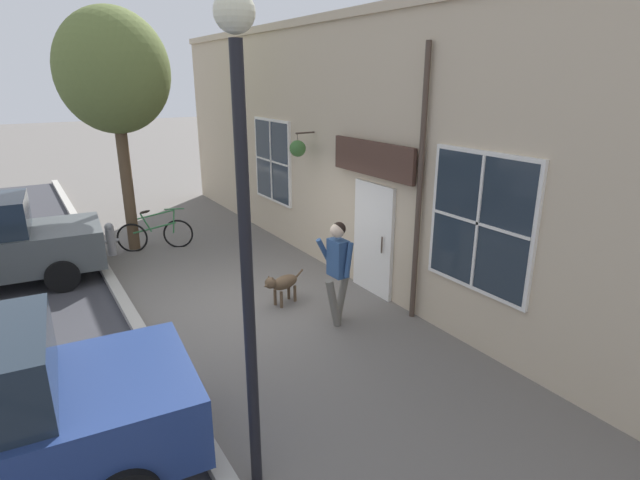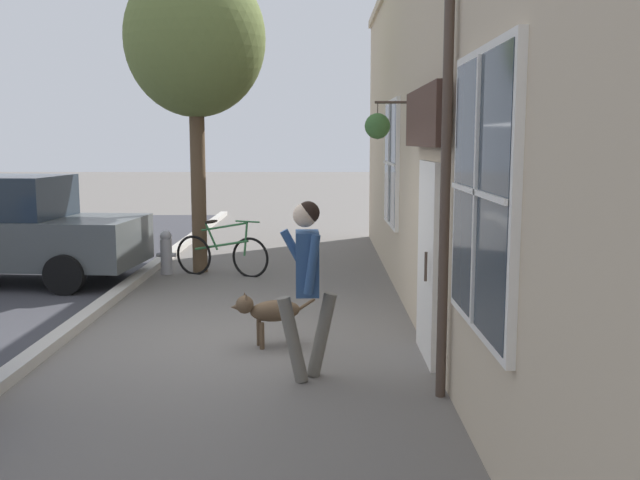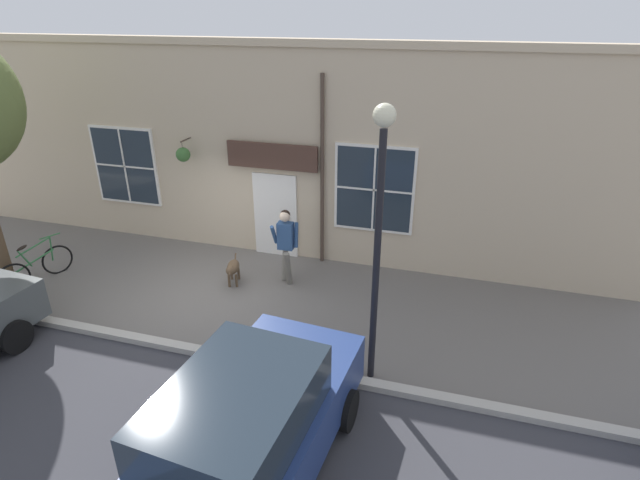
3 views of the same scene
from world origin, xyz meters
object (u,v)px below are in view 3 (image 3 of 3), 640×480
at_px(leaning_bicycle, 36,267).
at_px(street_lamp, 379,212).
at_px(parked_car_mid_block, 246,434).
at_px(dog_on_leash, 233,268).
at_px(pedestrian_walking, 286,240).

height_order(leaning_bicycle, street_lamp, street_lamp).
bearing_deg(parked_car_mid_block, street_lamp, 156.28).
distance_m(dog_on_leash, street_lamp, 4.88).
distance_m(pedestrian_walking, leaning_bicycle, 5.67).
relative_size(leaning_bicycle, parked_car_mid_block, 0.38).
height_order(pedestrian_walking, parked_car_mid_block, parked_car_mid_block).
bearing_deg(street_lamp, dog_on_leash, -121.36).
xyz_separation_m(pedestrian_walking, parked_car_mid_block, (5.13, 1.32, -0.18)).
relative_size(pedestrian_walking, leaning_bicycle, 1.05).
bearing_deg(leaning_bicycle, street_lamp, 82.52).
bearing_deg(parked_car_mid_block, dog_on_leash, -152.57).
bearing_deg(dog_on_leash, leaning_bicycle, -75.25).
relative_size(pedestrian_walking, parked_car_mid_block, 0.39).
bearing_deg(dog_on_leash, street_lamp, 58.64).
distance_m(leaning_bicycle, parked_car_mid_block, 7.62).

